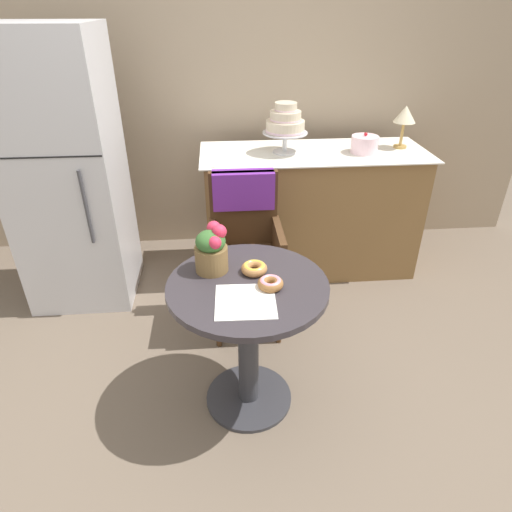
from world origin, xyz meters
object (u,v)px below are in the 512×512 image
Objects in this scene: round_layer_cake at (364,144)px; refrigerator at (67,176)px; donut_front at (254,268)px; flower_vase at (211,248)px; donut_mid at (271,283)px; cafe_table at (248,321)px; tiered_cake_stand at (285,123)px; wicker_chair at (245,228)px; table_lamp at (405,116)px.

refrigerator reaches higher than round_layer_cake.
donut_front is 0.21m from flower_vase.
donut_mid is at bearing -121.19° from round_layer_cake.
tiered_cake_stand is at bearing 75.25° from cafe_table.
flower_vase is (-0.15, 0.13, 0.32)m from cafe_table.
donut_front is at bearing -104.16° from tiered_cake_stand.
round_layer_cake is 0.11× the size of refrigerator.
wicker_chair is at bearing 90.53° from donut_front.
cafe_table is 3.97× the size of round_layer_cake.
tiered_cake_stand is at bearing 58.71° from wicker_chair.
donut_front is at bearing -93.43° from wicker_chair.
refrigerator is (-1.15, 1.14, 0.11)m from donut_mid.
donut_front reaches higher than cafe_table.
round_layer_cake is (0.54, -0.05, -0.14)m from tiered_cake_stand.
round_layer_cake is at bearing 4.46° from refrigerator.
donut_front is 0.66× the size of round_layer_cake.
wicker_chair is at bearing -150.40° from table_lamp.
donut_front is 0.42× the size of table_lamp.
round_layer_cake reaches higher than donut_mid.
table_lamp is at bearing 6.24° from refrigerator.
refrigerator reaches higher than cafe_table.
flower_vase is at bearing -137.36° from table_lamp.
tiered_cake_stand reaches higher than cafe_table.
donut_front is 0.53× the size of flower_vase.
table_lamp is 0.17× the size of refrigerator.
donut_front is 1.49m from refrigerator.
wicker_chair is at bearing 95.08° from donut_mid.
refrigerator reaches higher than donut_mid.
flower_vase is (-0.18, -0.57, 0.19)m from wicker_chair.
wicker_chair is 8.00× the size of donut_front.
wicker_chair is at bearing -117.33° from tiered_cake_stand.
donut_front is at bearing -42.95° from refrigerator.
wicker_chair reaches higher than donut_mid.
cafe_table is 1.56m from refrigerator.
refrigerator reaches higher than wicker_chair.
table_lamp is at bearing 48.00° from donut_front.
round_layer_cake is at bearing -162.34° from table_lamp.
table_lamp reaches higher than wicker_chair.
round_layer_cake is at bearing 54.11° from donut_front.
tiered_cake_stand reaches higher than donut_front.
cafe_table is at bearing -39.56° from flower_vase.
cafe_table is 1.59m from round_layer_cake.
flower_vase is 0.69× the size of tiered_cake_stand.
table_lamp is (1.13, 1.25, 0.37)m from donut_front.
flower_vase is at bearing -112.93° from tiered_cake_stand.
tiered_cake_stand is (0.31, 1.21, 0.35)m from donut_front.
donut_front is 1.73m from table_lamp.
flower_vase is at bearing 168.49° from donut_front.
cafe_table is at bearing -104.75° from tiered_cake_stand.
tiered_cake_stand is at bearing -177.08° from table_lamp.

